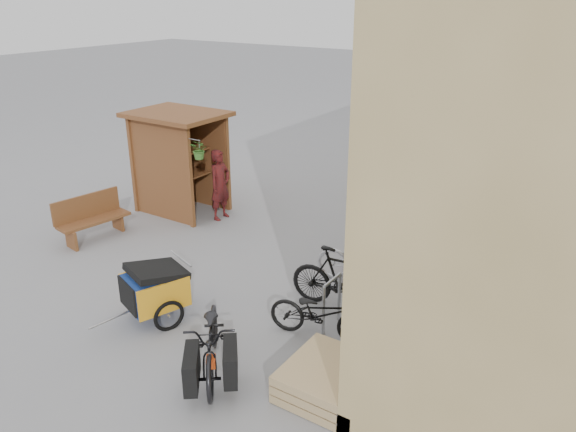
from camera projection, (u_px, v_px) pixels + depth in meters
The scene contains 17 objects.
ground at pixel (219, 288), 10.12m from camera, with size 80.00×80.00×0.00m, color gray.
kiosk at pixel (176, 148), 13.12m from camera, with size 2.49×1.65×2.40m.
bike_rack at pixel (393, 244), 10.61m from camera, with size 0.05×5.35×0.86m.
pallet_stack at pixel (326, 378), 7.43m from camera, with size 1.00×1.20×0.40m.
bench at pixel (91, 217), 11.97m from camera, with size 0.71×1.58×0.97m.
shopping_carts at pixel (489, 189), 13.37m from camera, with size 0.55×1.85×0.99m.
child_trailer at pixel (155, 288), 9.02m from camera, with size 1.09×1.67×0.97m.
cargo_bike at pixel (212, 342), 7.72m from camera, with size 1.67×1.88×0.99m.
person_kiosk at pixel (220, 185), 12.90m from camera, with size 0.60×0.40×1.65m, color maroon.
bike_0 at pixel (321, 313), 8.51m from camera, with size 0.57×1.64×0.86m, color black.
bike_1 at pixel (343, 280), 9.23m from camera, with size 0.52×1.83×1.10m, color black.
bike_2 at pixel (365, 260), 10.09m from camera, with size 0.63×1.80×0.95m, color #BBBCC1.
bike_3 at pixel (378, 256), 10.24m from camera, with size 0.45×1.61×0.96m, color maroon.
bike_4 at pixel (398, 239), 11.11m from camera, with size 0.55×1.57×0.82m, color #1A5D68.
bike_5 at pixel (408, 231), 11.29m from camera, with size 0.44×1.56×0.94m, color #BBBCC1.
bike_6 at pixel (424, 221), 11.87m from camera, with size 0.58×1.67×0.88m, color silver.
bike_7 at pixel (425, 210), 12.41m from camera, with size 0.44×1.56×0.94m, color maroon.
Camera 1 is at (5.91, -6.76, 4.99)m, focal length 35.00 mm.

